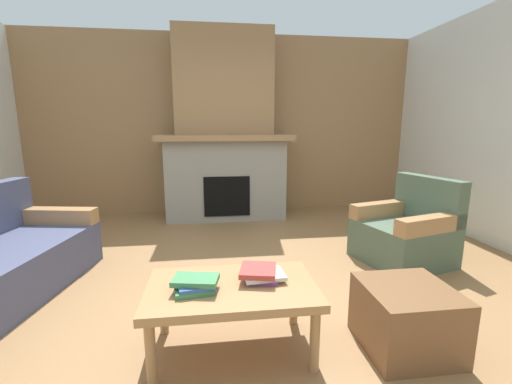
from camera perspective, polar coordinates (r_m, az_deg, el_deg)
name	(u,v)px	position (r m, az deg, el deg)	size (l,w,h in m)	color
ground	(241,302)	(2.78, -2.46, -18.06)	(9.00, 9.00, 0.00)	olive
wall_back_wood_panel	(224,126)	(5.43, -5.46, 11.02)	(6.00, 0.12, 2.70)	#997047
fireplace	(225,139)	(5.05, -5.26, 8.90)	(1.90, 0.82, 2.70)	gray
armchair	(407,233)	(3.76, 23.98, -6.30)	(0.93, 0.93, 0.85)	#4C604C
coffee_table	(232,294)	(2.11, -4.05, -16.67)	(1.00, 0.60, 0.43)	#A87A4C
ottoman	(406,318)	(2.40, 23.95, -18.77)	(0.52, 0.52, 0.40)	brown
book_stack_near_edge	(195,284)	(2.03, -10.21, -15.00)	(0.28, 0.23, 0.08)	#3D7F4C
book_stack_center	(261,273)	(2.13, 0.80, -13.54)	(0.29, 0.26, 0.08)	#7A3D84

